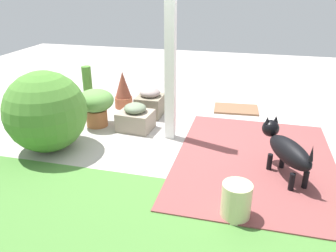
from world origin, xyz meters
TOP-DOWN VIEW (x-y plane):
  - ground_plane at (0.00, 0.00)m, footprint 12.00×12.00m
  - brick_path at (-0.94, 0.37)m, footprint 1.80×2.40m
  - porch_pillar at (0.18, -0.04)m, footprint 0.12×0.12m
  - stone_planter_nearest at (0.67, -0.74)m, footprint 0.39×0.44m
  - stone_planter_near at (0.71, -0.16)m, footprint 0.49×0.43m
  - round_shrub at (1.54, 0.66)m, footprint 0.98×0.98m
  - terracotta_pot_tall at (1.73, -0.79)m, footprint 0.27×0.27m
  - terracotta_pot_broad at (1.29, -0.15)m, footprint 0.52×0.52m
  - terracotta_pot_spiky at (1.19, -0.96)m, footprint 0.29×0.29m
  - dog at (-1.23, 0.64)m, footprint 0.55×0.79m
  - ceramic_urn at (-0.79, 1.45)m, footprint 0.26×0.26m
  - doormat at (-0.62, -1.29)m, footprint 0.73×0.51m

SIDE VIEW (x-z plane):
  - ground_plane at x=0.00m, z-range 0.00..0.00m
  - brick_path at x=-0.94m, z-range 0.00..0.02m
  - doormat at x=-0.62m, z-range 0.00..0.03m
  - ceramic_urn at x=-0.79m, z-range 0.00..0.34m
  - stone_planter_near at x=0.71m, z-range -0.02..0.36m
  - stone_planter_nearest at x=0.67m, z-range -0.02..0.42m
  - terracotta_pot_tall at x=1.73m, z-range -0.10..0.59m
  - terracotta_pot_spiky at x=1.19m, z-range -0.01..0.59m
  - terracotta_pot_broad at x=1.29m, z-range 0.06..0.60m
  - dog at x=-1.23m, z-range 0.05..0.61m
  - round_shrub at x=1.54m, z-range 0.00..0.98m
  - porch_pillar at x=0.18m, z-range 0.00..2.19m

